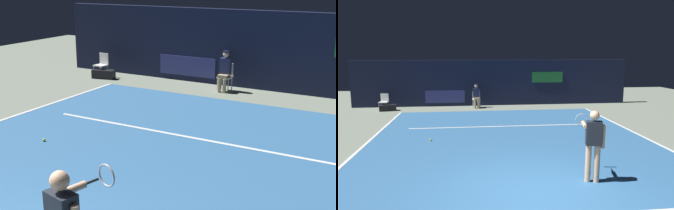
% 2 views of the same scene
% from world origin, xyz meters
% --- Properties ---
extents(ground_plane, '(30.66, 30.66, 0.00)m').
position_xyz_m(ground_plane, '(0.00, 4.53, 0.00)').
color(ground_plane, gray).
extents(court_surface, '(9.83, 11.05, 0.01)m').
position_xyz_m(court_surface, '(0.00, 4.53, 0.01)').
color(court_surface, '#336699').
rests_on(court_surface, ground).
extents(line_service, '(7.66, 0.10, 0.01)m').
position_xyz_m(line_service, '(0.00, 6.46, 0.01)').
color(line_service, white).
rests_on(line_service, court_surface).
extents(back_wall, '(15.73, 0.33, 2.60)m').
position_xyz_m(back_wall, '(-0.00, 11.98, 1.30)').
color(back_wall, '#141933').
rests_on(back_wall, ground).
extents(line_judge_on_chair, '(0.46, 0.54, 1.32)m').
position_xyz_m(line_judge_on_chair, '(-1.01, 11.12, 0.69)').
color(line_judge_on_chair, white).
rests_on(line_judge_on_chair, ground).
extents(courtside_chair_near, '(0.48, 0.45, 0.88)m').
position_xyz_m(courtside_chair_near, '(-5.88, 10.93, 0.50)').
color(courtside_chair_near, white).
rests_on(courtside_chair_near, ground).
extents(tennis_ball, '(0.07, 0.07, 0.07)m').
position_xyz_m(tennis_ball, '(-2.74, 4.57, 0.05)').
color(tennis_ball, '#CCE033').
rests_on(tennis_ball, court_surface).
extents(equipment_bag, '(0.89, 0.49, 0.32)m').
position_xyz_m(equipment_bag, '(-5.64, 10.70, 0.16)').
color(equipment_bag, black).
rests_on(equipment_bag, ground).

